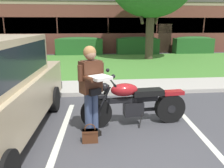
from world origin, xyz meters
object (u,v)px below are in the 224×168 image
Objects in this scene: hedge_right at (193,45)px; hedge_center_left at (79,46)px; motorcycle at (138,103)px; brick_building at (103,26)px; rider_person at (92,85)px; hedge_left at (18,46)px; hedge_center_right at (138,45)px; handbag at (90,135)px.

hedge_center_left is at bearing 180.00° from hedge_right.
brick_building is at bearing 88.68° from motorcycle.
rider_person is 12.87m from hedge_left.
hedge_right is (7.45, 11.97, -0.36)m from rider_person.
hedge_center_right and hedge_right have the same top height.
hedge_right is (8.12, -0.00, -0.00)m from hedge_center_left.
handbag is at bearing -69.05° from hedge_left.
hedge_right reaches higher than motorcycle.
hedge_center_left is (4.06, 0.00, 0.00)m from hedge_left.
hedge_center_right is (4.06, -0.00, 0.00)m from hedge_center_left.
hedge_right is 0.13× the size of brick_building.
brick_building reaches higher than motorcycle.
hedge_right is 8.88m from brick_building.
hedge_right is at bearing 0.00° from hedge_center_right.
hedge_center_right is at bearing 0.00° from hedge_left.
handbag is 14.36m from hedge_right.
motorcycle is at bearing 33.97° from handbag.
hedge_right is (12.18, 0.00, 0.00)m from hedge_left.
brick_building is at bearing 107.52° from hedge_center_right.
rider_person reaches higher than motorcycle.
motorcycle is 0.77× the size of hedge_center_right.
hedge_left reaches higher than motorcycle.
hedge_left is 8.12m from hedge_center_right.
motorcycle is 13.24m from hedge_right.
brick_building is at bearing 46.14° from hedge_left.
handbag is at bearing -94.41° from brick_building.
rider_person is 12.44m from hedge_center_right.
hedge_left is (-5.70, 11.54, 0.17)m from motorcycle.
brick_building reaches higher than hedge_center_right.
hedge_center_right is (8.12, 0.00, 0.00)m from hedge_left.
hedge_center_right is at bearing 74.17° from rider_person.
motorcycle is 6.23× the size of handbag.
brick_building is (1.43, 18.59, 1.77)m from handbag.
handbag is at bearing -87.10° from hedge_center_left.
hedge_right is (4.06, 0.00, -0.00)m from hedge_center_right.
rider_person reaches higher than hedge_left.
motorcycle is at bearing 23.59° from rider_person.
hedge_center_left is (-0.67, 11.97, -0.36)m from rider_person.
rider_person is at bearing -86.80° from hedge_center_left.
hedge_center_right is 1.05× the size of hedge_right.
motorcycle is at bearing -91.32° from brick_building.
handbag is 0.11× the size of hedge_center_left.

